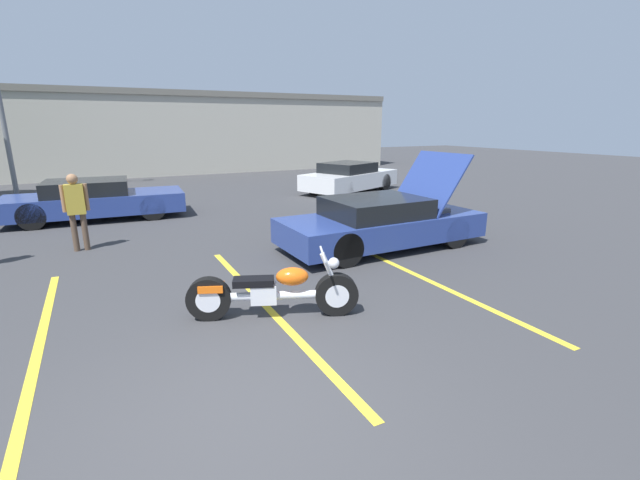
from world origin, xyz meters
TOP-DOWN VIEW (x-y plane):
  - ground_plane at (0.00, 0.00)m, footprint 80.00×80.00m
  - parking_stripe_foreground at (-1.83, 2.43)m, footprint 0.12×5.96m
  - parking_stripe_middle at (1.11, 2.43)m, footprint 0.12×5.96m
  - parking_stripe_back at (4.06, 2.43)m, footprint 0.12×5.96m
  - far_building at (0.00, 22.62)m, footprint 32.00×4.20m
  - motorcycle at (1.09, 2.05)m, footprint 2.31×1.13m
  - show_car_hood_open at (4.58, 4.32)m, footprint 4.59×1.89m
  - parked_car_right_row at (8.15, 11.62)m, footprint 4.69×3.32m
  - parked_car_mid_row at (-1.10, 10.56)m, footprint 4.88×2.11m
  - spectator_by_show_car at (-1.42, 7.12)m, footprint 0.52×0.22m

SIDE VIEW (x-z plane):
  - ground_plane at x=0.00m, z-range 0.00..0.00m
  - parking_stripe_foreground at x=-1.83m, z-range 0.00..0.01m
  - parking_stripe_middle at x=1.11m, z-range 0.00..0.01m
  - parking_stripe_back at x=4.06m, z-range 0.00..0.01m
  - motorcycle at x=1.09m, z-range -0.09..0.85m
  - parked_car_mid_row at x=-1.10m, z-range -0.01..1.13m
  - show_car_hood_open at x=4.58m, z-range -0.45..1.59m
  - parked_car_right_row at x=8.15m, z-range -0.02..1.18m
  - spectator_by_show_car at x=-1.42m, z-range 0.16..1.83m
  - far_building at x=0.00m, z-range 0.14..4.54m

